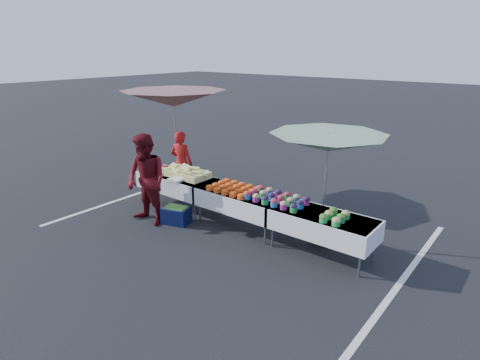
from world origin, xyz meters
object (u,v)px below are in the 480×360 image
Objects in this scene: table_center at (240,200)px; table_right at (322,224)px; vendor at (182,163)px; umbrella_right at (328,143)px; storage_bin at (176,215)px; umbrella_left at (174,99)px; table_left at (177,182)px; customer at (146,180)px.

table_right is at bearing 0.00° from table_center.
vendor is 0.65× the size of umbrella_right.
table_right is 0.77× the size of umbrella_right.
umbrella_left is at bearing 118.13° from storage_bin.
table_left is 3.60m from table_right.
customer is at bearing -159.62° from storage_bin.
customer is 0.77× the size of umbrella_right.
umbrella_left is at bearing -22.39° from vendor.
umbrella_left is 2.83m from storage_bin.
customer is at bearing -156.50° from umbrella_right.
customer is (-3.40, -0.99, 0.35)m from table_right.
table_center and table_right have the same top height.
customer reaches higher than storage_bin.
table_right is at bearing -5.07° from storage_bin.
umbrella_left is 1.05× the size of umbrella_right.
table_center is 1.80m from table_right.
vendor is at bearing 171.12° from table_right.
table_right is at bearing 15.24° from customer.
table_center is at bearing 0.00° from table_left.
umbrella_right is (3.41, 0.40, 1.30)m from table_left.
table_center is 1.00× the size of table_right.
umbrella_right is 3.84× the size of storage_bin.
umbrella_left is (-0.19, 0.02, 1.51)m from vendor.
table_left is at bearing 180.00° from table_right.
table_center is 2.96× the size of storage_bin.
storage_bin is (1.34, -1.31, -2.12)m from umbrella_left.
umbrella_right reaches higher than storage_bin.
storage_bin is (-2.96, -0.65, -0.40)m from table_right.
vendor is at bearing 114.35° from storage_bin.
table_left is 1.00× the size of table_center.
table_right is (1.80, 0.00, 0.00)m from table_center.
umbrella_left reaches higher than table_center.
customer is at bearing 97.89° from vendor.
table_left is 1.07m from customer.
umbrella_right reaches higher than table_left.
vendor reaches higher than table_right.
table_center is at bearing -14.89° from umbrella_left.
vendor is (-4.11, 0.64, 0.21)m from table_right.
table_center is 2.41m from vendor.
table_right is 1.38m from umbrella_right.
table_left is 3.67m from umbrella_right.
umbrella_right is 3.41m from storage_bin.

